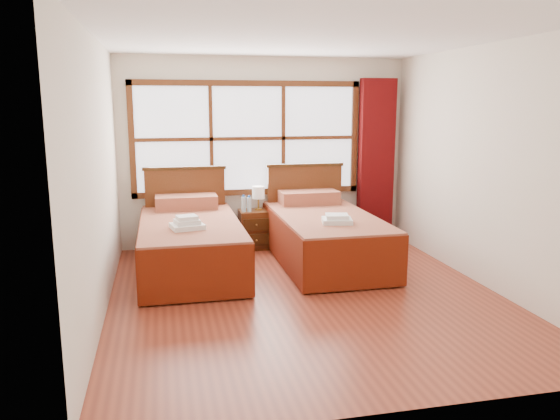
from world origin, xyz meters
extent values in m
plane|color=brown|center=(0.00, 0.00, 0.00)|extent=(4.50, 4.50, 0.00)
plane|color=white|center=(0.00, 0.00, 2.60)|extent=(4.50, 4.50, 0.00)
plane|color=silver|center=(0.00, 2.25, 1.30)|extent=(4.00, 0.00, 4.00)
plane|color=silver|center=(-2.00, 0.00, 1.30)|extent=(0.00, 4.50, 4.50)
plane|color=silver|center=(2.00, 0.00, 1.30)|extent=(0.00, 4.50, 4.50)
cube|color=white|center=(-0.25, 2.22, 1.50)|extent=(3.00, 0.02, 1.40)
cube|color=#532912|center=(-0.25, 2.20, 0.76)|extent=(3.16, 0.06, 0.08)
cube|color=#532912|center=(-0.25, 2.20, 2.24)|extent=(3.16, 0.06, 0.08)
cube|color=#532912|center=(-1.79, 2.20, 1.50)|extent=(0.08, 0.06, 1.56)
cube|color=#532912|center=(1.29, 2.20, 1.50)|extent=(0.08, 0.06, 1.56)
cube|color=#532912|center=(-0.75, 2.20, 1.50)|extent=(0.05, 0.05, 1.40)
cube|color=#532912|center=(0.25, 2.20, 1.50)|extent=(0.05, 0.05, 1.40)
cube|color=#532912|center=(-0.25, 2.20, 1.50)|extent=(3.00, 0.05, 0.05)
cube|color=#58080A|center=(1.60, 2.11, 1.17)|extent=(0.50, 0.16, 2.30)
cube|color=#371F0B|center=(-1.12, 1.13, 0.17)|extent=(1.02, 2.04, 0.33)
cube|color=maroon|center=(-1.12, 1.13, 0.47)|extent=(1.14, 2.26, 0.28)
cube|color=maroon|center=(-1.69, 1.13, 0.30)|extent=(0.03, 2.26, 0.57)
cube|color=maroon|center=(-0.55, 1.13, 0.30)|extent=(0.03, 2.26, 0.57)
cube|color=maroon|center=(-1.12, 0.00, 0.30)|extent=(1.14, 0.03, 0.57)
cube|color=maroon|center=(-1.12, 1.95, 0.70)|extent=(0.80, 0.47, 0.18)
cube|color=#532912|center=(-1.12, 2.14, 0.56)|extent=(1.07, 0.06, 1.11)
cube|color=#371F0B|center=(-1.12, 2.14, 1.12)|extent=(1.11, 0.08, 0.04)
cube|color=#371F0B|center=(0.55, 1.13, 0.17)|extent=(1.02, 2.05, 0.33)
cube|color=maroon|center=(0.55, 1.13, 0.47)|extent=(1.15, 2.27, 0.28)
cube|color=maroon|center=(-0.02, 1.13, 0.30)|extent=(0.03, 2.27, 0.57)
cube|color=maroon|center=(1.12, 1.13, 0.30)|extent=(0.03, 2.27, 0.57)
cube|color=maroon|center=(0.55, 0.00, 0.30)|extent=(1.15, 0.03, 0.57)
cube|color=maroon|center=(0.55, 1.95, 0.70)|extent=(0.80, 0.47, 0.18)
cube|color=#532912|center=(0.55, 2.14, 0.56)|extent=(1.07, 0.06, 1.11)
cube|color=#371F0B|center=(0.55, 2.14, 1.12)|extent=(1.11, 0.08, 0.04)
cube|color=#532912|center=(-0.21, 2.00, 0.27)|extent=(0.40, 0.35, 0.53)
cube|color=#371F0B|center=(-0.21, 1.81, 0.16)|extent=(0.35, 0.02, 0.16)
cube|color=#371F0B|center=(-0.21, 1.81, 0.37)|extent=(0.35, 0.02, 0.16)
sphere|color=#AD843A|center=(-0.21, 1.79, 0.16)|extent=(0.03, 0.03, 0.03)
sphere|color=#AD843A|center=(-0.21, 1.79, 0.37)|extent=(0.03, 0.03, 0.03)
cube|color=white|center=(-1.17, 0.73, 0.64)|extent=(0.40, 0.37, 0.05)
cube|color=white|center=(-1.17, 0.73, 0.69)|extent=(0.30, 0.27, 0.05)
cube|color=white|center=(-1.17, 0.73, 0.73)|extent=(0.25, 0.22, 0.04)
cube|color=white|center=(0.54, 0.65, 0.64)|extent=(0.40, 0.36, 0.05)
cube|color=white|center=(0.54, 0.65, 0.69)|extent=(0.30, 0.27, 0.05)
cylinder|color=#B5943A|center=(-0.14, 2.03, 0.54)|extent=(0.10, 0.10, 0.02)
cylinder|color=#B5943A|center=(-0.14, 2.03, 0.62)|extent=(0.02, 0.02, 0.14)
cylinder|color=white|center=(-0.14, 2.03, 0.77)|extent=(0.17, 0.17, 0.17)
cylinder|color=silver|center=(-0.36, 1.93, 0.63)|extent=(0.06, 0.06, 0.20)
cylinder|color=#1750B2|center=(-0.36, 1.93, 0.75)|extent=(0.03, 0.03, 0.03)
cylinder|color=silver|center=(-0.28, 1.93, 0.63)|extent=(0.06, 0.06, 0.19)
cylinder|color=#1750B2|center=(-0.28, 1.93, 0.74)|extent=(0.03, 0.03, 0.03)
camera|label=1|loc=(-1.42, -5.25, 1.97)|focal=35.00mm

